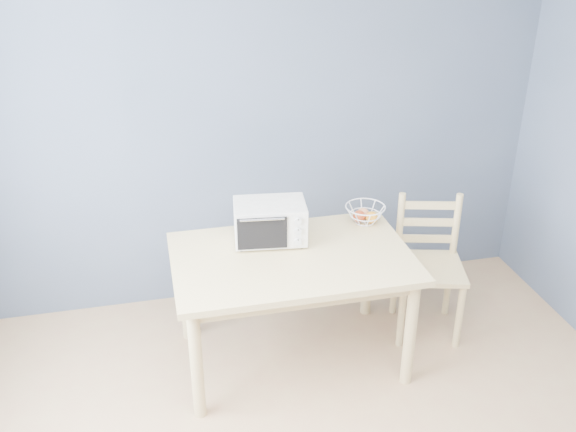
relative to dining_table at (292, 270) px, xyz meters
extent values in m
cube|color=slate|center=(-0.06, 0.86, 0.65)|extent=(4.00, 0.01, 2.60)
cube|color=#DAC283|center=(0.00, 0.00, 0.08)|extent=(1.40, 0.90, 0.04)
cylinder|color=#DAC283|center=(-0.62, -0.37, -0.29)|extent=(0.07, 0.07, 0.71)
cylinder|color=#DAC283|center=(0.62, -0.37, -0.29)|extent=(0.07, 0.07, 0.71)
cylinder|color=#DAC283|center=(-0.62, 0.37, -0.29)|extent=(0.07, 0.07, 0.71)
cylinder|color=#DAC283|center=(0.62, 0.37, -0.29)|extent=(0.07, 0.07, 0.71)
cube|color=white|center=(-0.09, 0.21, 0.23)|extent=(0.46, 0.33, 0.24)
cube|color=black|center=(-0.14, 0.21, 0.23)|extent=(0.30, 0.28, 0.19)
cube|color=black|center=(-0.16, 0.07, 0.23)|extent=(0.29, 0.04, 0.20)
cylinder|color=silver|center=(-0.16, 0.05, 0.33)|extent=(0.26, 0.04, 0.01)
cube|color=white|center=(0.05, 0.05, 0.23)|extent=(0.12, 0.02, 0.22)
cylinder|color=black|center=(-0.28, 0.12, 0.11)|extent=(0.02, 0.02, 0.01)
cylinder|color=black|center=(0.08, 0.08, 0.11)|extent=(0.02, 0.02, 0.01)
cylinder|color=black|center=(-0.25, 0.34, 0.11)|extent=(0.02, 0.02, 0.01)
cylinder|color=black|center=(0.10, 0.29, 0.11)|extent=(0.02, 0.02, 0.01)
cylinder|color=silver|center=(0.04, 0.04, 0.30)|extent=(0.04, 0.02, 0.04)
cylinder|color=silver|center=(0.04, 0.04, 0.23)|extent=(0.04, 0.02, 0.04)
cylinder|color=silver|center=(0.04, 0.04, 0.17)|extent=(0.04, 0.02, 0.04)
torus|color=white|center=(0.55, 0.30, 0.22)|extent=(0.28, 0.28, 0.01)
torus|color=white|center=(0.55, 0.30, 0.16)|extent=(0.22, 0.22, 0.01)
torus|color=white|center=(0.55, 0.30, 0.11)|extent=(0.13, 0.13, 0.01)
sphere|color=red|center=(0.52, 0.31, 0.15)|extent=(0.08, 0.08, 0.08)
sphere|color=orange|center=(0.59, 0.28, 0.15)|extent=(0.08, 0.08, 0.08)
sphere|color=#E9915A|center=(0.55, 0.35, 0.14)|extent=(0.08, 0.08, 0.08)
cube|color=#DAC283|center=(0.94, 0.10, -0.17)|extent=(0.52, 0.52, 0.03)
cylinder|color=#DAC283|center=(0.71, -0.03, -0.42)|extent=(0.04, 0.04, 0.46)
cylinder|color=#DAC283|center=(1.07, -0.12, -0.42)|extent=(0.04, 0.04, 0.46)
cylinder|color=#DAC283|center=(0.81, 0.33, -0.42)|extent=(0.04, 0.04, 0.46)
cylinder|color=#DAC283|center=(1.16, 0.23, -0.42)|extent=(0.04, 0.04, 0.46)
cylinder|color=#DAC283|center=(0.81, 0.33, 0.04)|extent=(0.04, 0.04, 0.46)
cylinder|color=#DAC283|center=(1.16, 0.23, 0.04)|extent=(0.04, 0.04, 0.46)
cube|color=#DAC283|center=(0.99, 0.28, -0.06)|extent=(0.36, 0.11, 0.05)
cube|color=#DAC283|center=(0.99, 0.28, 0.07)|extent=(0.36, 0.11, 0.05)
cube|color=#DAC283|center=(0.99, 0.28, 0.19)|extent=(0.36, 0.11, 0.05)
camera|label=1|loc=(-0.76, -3.16, 1.98)|focal=40.00mm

